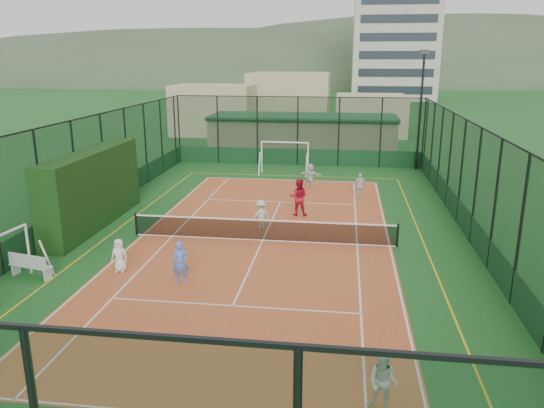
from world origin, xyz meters
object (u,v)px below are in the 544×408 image
at_px(child_near_left, 119,255).
at_px(coach, 299,197).
at_px(futsal_goal_near, 0,263).
at_px(child_near_mid, 181,262).
at_px(apartment_tower, 396,15).
at_px(white_bench, 31,265).
at_px(clubhouse, 303,134).
at_px(child_far_back, 310,176).
at_px(child_far_left, 261,215).
at_px(child_far_right, 360,186).
at_px(floodlight_ne, 420,111).
at_px(futsal_goal_far, 285,158).
at_px(child_near_right, 383,383).

bearing_deg(child_near_left, coach, 53.41).
xyz_separation_m(futsal_goal_near, child_near_mid, (6.03, 1.26, -0.16)).
height_order(apartment_tower, child_near_left, apartment_tower).
distance_m(child_near_left, coach, 10.17).
bearing_deg(futsal_goal_near, white_bench, -15.58).
relative_size(clubhouse, child_far_back, 10.07).
distance_m(child_far_left, child_far_right, 7.85).
xyz_separation_m(floodlight_ne, child_near_left, (-13.38, -20.76, -3.48)).
xyz_separation_m(child_far_left, child_far_right, (4.70, 6.28, 0.03)).
bearing_deg(clubhouse, child_near_left, -100.37).
bearing_deg(coach, child_far_left, 60.79).
xyz_separation_m(clubhouse, child_near_mid, (-2.20, -26.86, -0.79)).
distance_m(white_bench, futsal_goal_near, 1.22).
xyz_separation_m(child_far_left, coach, (1.53, 2.54, 0.24)).
bearing_deg(futsal_goal_far, child_far_left, -86.79).
bearing_deg(child_far_right, futsal_goal_near, 48.41).
distance_m(apartment_tower, coach, 79.94).
relative_size(apartment_tower, child_far_back, 19.87).
bearing_deg(child_near_right, white_bench, 175.88).
height_order(futsal_goal_near, child_near_left, futsal_goal_near).
bearing_deg(child_near_right, child_far_right, 112.28).
bearing_deg(apartment_tower, child_near_right, -94.63).
distance_m(floodlight_ne, futsal_goal_far, 10.04).
relative_size(white_bench, futsal_goal_far, 0.51).
height_order(apartment_tower, child_far_back, apartment_tower).
distance_m(clubhouse, child_far_back, 12.11).
bearing_deg(child_far_right, clubhouse, -72.20).
bearing_deg(child_near_right, child_far_left, 132.78).
xyz_separation_m(white_bench, child_near_left, (3.02, 0.92, 0.17)).
bearing_deg(child_far_left, child_far_right, -160.01).
distance_m(futsal_goal_far, coach, 10.14).
relative_size(child_near_right, child_far_right, 0.99).
height_order(floodlight_ne, child_far_back, floodlight_ne).
xyz_separation_m(futsal_goal_far, child_far_right, (5.00, -6.23, -0.33)).
bearing_deg(white_bench, futsal_goal_near, -99.62).
bearing_deg(child_far_right, child_far_left, 53.81).
height_order(child_near_right, coach, coach).
bearing_deg(white_bench, child_far_back, 71.36).
bearing_deg(child_near_left, child_far_left, 51.34).
height_order(child_near_left, coach, coach).
relative_size(child_near_left, child_near_right, 0.88).
bearing_deg(futsal_goal_far, clubhouse, 87.42).
relative_size(clubhouse, child_far_left, 10.70).
xyz_separation_m(apartment_tower, child_near_left, (-16.78, -86.16, -14.35)).
distance_m(white_bench, futsal_goal_far, 20.41).
bearing_deg(floodlight_ne, child_near_left, -122.81).
relative_size(child_near_mid, child_far_back, 1.03).
relative_size(futsal_goal_near, child_far_right, 1.99).
height_order(child_near_left, child_near_right, child_near_right).
bearing_deg(futsal_goal_near, child_far_back, -24.06).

